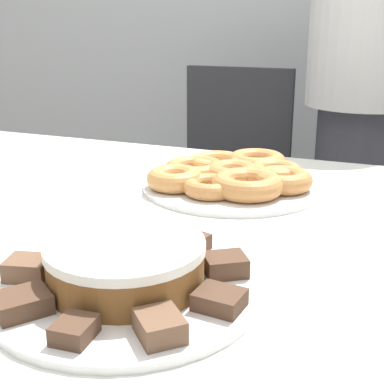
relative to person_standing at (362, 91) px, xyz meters
name	(u,v)px	position (x,y,z in m)	size (l,w,h in m)	color
table	(206,265)	(-0.15, -0.98, -0.19)	(1.86, 1.02, 0.73)	silver
person_standing	(362,91)	(0.00, 0.00, 0.00)	(0.35, 0.35, 1.61)	#383842
office_chair_left	(223,205)	(-0.44, -0.03, -0.42)	(0.45, 0.45, 0.90)	black
plate_cake	(127,287)	(-0.17, -1.22, -0.11)	(0.34, 0.34, 0.01)	white
plate_donuts	(232,185)	(-0.18, -0.76, -0.11)	(0.36, 0.36, 0.01)	white
frosted_cake	(126,263)	(-0.17, -1.22, -0.08)	(0.20, 0.20, 0.06)	brown
lamington_0	(189,243)	(-0.13, -1.10, -0.09)	(0.06, 0.06, 0.02)	brown
lamington_1	(133,235)	(-0.22, -1.11, -0.09)	(0.05, 0.06, 0.03)	brown
lamington_2	(73,244)	(-0.28, -1.17, -0.09)	(0.06, 0.06, 0.03)	#513828
lamington_3	(28,268)	(-0.29, -1.26, -0.09)	(0.06, 0.06, 0.03)	brown
lamington_4	(23,303)	(-0.24, -1.33, -0.09)	(0.07, 0.08, 0.02)	#513828
lamington_5	(74,330)	(-0.16, -1.35, -0.10)	(0.04, 0.05, 0.02)	#513828
lamington_6	(160,326)	(-0.08, -1.31, -0.09)	(0.07, 0.07, 0.02)	brown
lamington_7	(220,300)	(-0.04, -1.24, -0.10)	(0.06, 0.05, 0.02)	#513828
lamington_8	(225,265)	(-0.06, -1.15, -0.09)	(0.07, 0.07, 0.02)	#513828
donut_0	(233,174)	(-0.18, -0.76, -0.09)	(0.11, 0.11, 0.04)	#C68447
donut_1	(175,179)	(-0.27, -0.84, -0.09)	(0.11, 0.11, 0.04)	#D18E4C
donut_2	(210,187)	(-0.19, -0.85, -0.09)	(0.10, 0.10, 0.03)	#C68447
donut_3	(247,185)	(-0.13, -0.83, -0.09)	(0.14, 0.14, 0.04)	#C68447
donut_4	(283,180)	(-0.07, -0.77, -0.09)	(0.11, 0.11, 0.04)	#C68447
donut_5	(275,172)	(-0.10, -0.71, -0.09)	(0.11, 0.11, 0.04)	#C68447
donut_6	(257,161)	(-0.16, -0.65, -0.09)	(0.13, 0.13, 0.04)	#C68447
donut_7	(217,163)	(-0.24, -0.69, -0.09)	(0.13, 0.13, 0.03)	tan
donut_8	(195,170)	(-0.26, -0.76, -0.09)	(0.13, 0.13, 0.04)	#C68447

